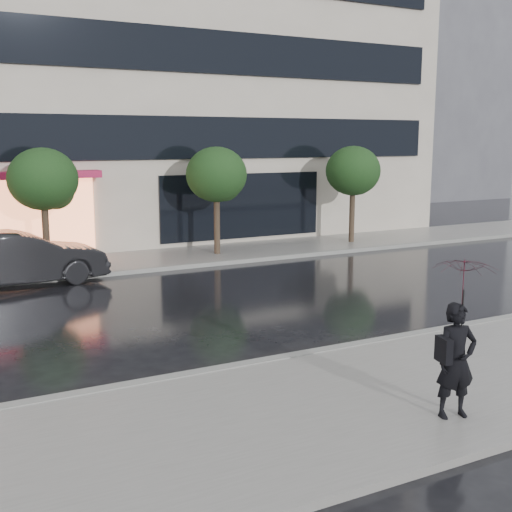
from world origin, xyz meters
TOP-DOWN VIEW (x-y plane):
  - ground at (0.00, 0.00)m, footprint 120.00×120.00m
  - sidewalk_near at (0.00, -3.25)m, footprint 60.00×4.50m
  - sidewalk_far at (0.00, 10.25)m, footprint 60.00×3.50m
  - curb_near at (0.00, -1.00)m, footprint 60.00×0.25m
  - curb_far at (0.00, 8.50)m, footprint 60.00×0.25m
  - office_building at (-0.00, 17.97)m, footprint 30.00×12.76m
  - bg_building_right at (26.00, 28.00)m, footprint 12.00×12.00m
  - tree_mid_west at (-2.94, 10.03)m, footprint 2.20×2.20m
  - tree_mid_east at (3.06, 10.03)m, footprint 2.20×2.20m
  - tree_far_east at (9.06, 10.03)m, footprint 2.20×2.20m
  - parked_car at (-4.04, 8.30)m, footprint 5.00×2.15m
  - pedestrian_with_umbrella at (0.43, -4.51)m, footprint 1.10×1.11m

SIDE VIEW (x-z plane):
  - ground at x=0.00m, z-range 0.00..0.00m
  - sidewalk_near at x=0.00m, z-range 0.00..0.12m
  - sidewalk_far at x=0.00m, z-range 0.00..0.12m
  - curb_near at x=0.00m, z-range 0.00..0.14m
  - curb_far at x=0.00m, z-range 0.00..0.14m
  - parked_car at x=-4.04m, z-range 0.00..1.60m
  - pedestrian_with_umbrella at x=0.43m, z-range 0.46..2.88m
  - tree_mid_west at x=-2.94m, z-range 0.93..4.92m
  - tree_mid_east at x=3.06m, z-range 0.93..4.92m
  - tree_far_east at x=9.06m, z-range 0.93..4.92m
  - bg_building_right at x=26.00m, z-range 0.00..16.00m
  - office_building at x=0.00m, z-range 0.00..18.00m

